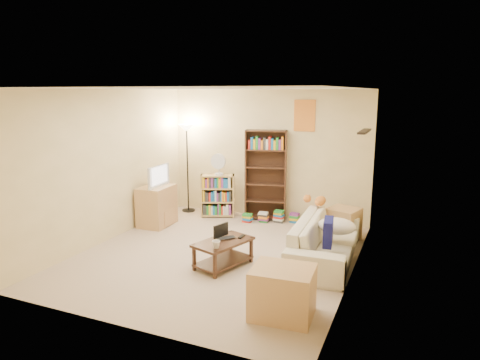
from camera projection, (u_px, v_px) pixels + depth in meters
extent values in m
plane|color=tan|center=(218.00, 254.00, 6.57)|extent=(4.50, 4.50, 0.00)
cube|color=beige|center=(267.00, 155.00, 8.35)|extent=(4.00, 0.04, 2.50)
cube|color=beige|center=(119.00, 214.00, 4.29)|extent=(4.00, 0.04, 2.50)
cube|color=beige|center=(109.00, 166.00, 7.08)|extent=(0.04, 4.50, 2.50)
cube|color=beige|center=(356.00, 186.00, 5.56)|extent=(0.04, 4.50, 2.50)
cube|color=silver|center=(216.00, 88.00, 6.06)|extent=(4.00, 4.50, 0.04)
cube|color=red|center=(305.00, 116.00, 7.91)|extent=(0.40, 0.02, 0.58)
cube|color=black|center=(364.00, 131.00, 6.64)|extent=(0.12, 0.80, 0.03)
imported|color=beige|center=(325.00, 240.00, 6.33)|extent=(2.14, 0.99, 0.60)
cube|color=#121452|center=(328.00, 232.00, 5.83)|extent=(0.18, 0.41, 0.36)
ellipsoid|color=silver|center=(337.00, 226.00, 6.28)|extent=(0.56, 0.40, 0.24)
ellipsoid|color=orange|center=(320.00, 201.00, 7.06)|extent=(0.39, 0.19, 0.16)
sphere|color=orange|center=(307.00, 199.00, 7.13)|extent=(0.13, 0.13, 0.13)
cube|color=#3B2317|center=(223.00, 242.00, 6.06)|extent=(0.72, 0.97, 0.04)
cube|color=#3B2317|center=(223.00, 261.00, 6.12)|extent=(0.69, 0.92, 0.03)
cube|color=#3B2317|center=(194.00, 258.00, 5.95)|extent=(0.04, 0.04, 0.38)
cube|color=#3B2317|center=(215.00, 265.00, 5.69)|extent=(0.04, 0.04, 0.38)
cube|color=#3B2317|center=(231.00, 243.00, 6.50)|extent=(0.04, 0.04, 0.38)
cube|color=#3B2317|center=(251.00, 250.00, 6.24)|extent=(0.04, 0.04, 0.38)
imported|color=black|center=(227.00, 239.00, 6.10)|extent=(0.46, 0.46, 0.02)
cube|color=white|center=(221.00, 230.00, 6.16)|extent=(0.10, 0.28, 0.19)
imported|color=silver|center=(216.00, 245.00, 5.76)|extent=(0.13, 0.13, 0.11)
cube|color=black|center=(242.00, 237.00, 6.20)|extent=(0.05, 0.15, 0.02)
cube|color=tan|center=(157.00, 206.00, 7.96)|extent=(0.52, 0.71, 0.74)
imported|color=black|center=(156.00, 176.00, 7.84)|extent=(0.69, 0.14, 0.40)
cube|color=#452C1A|center=(266.00, 175.00, 8.23)|extent=(0.82, 0.44, 1.74)
cube|color=tan|center=(218.00, 196.00, 8.51)|extent=(0.71, 0.49, 0.85)
cylinder|color=silver|center=(219.00, 174.00, 8.39)|extent=(0.17, 0.17, 0.04)
cylinder|color=silver|center=(219.00, 169.00, 8.37)|extent=(0.02, 0.02, 0.17)
cylinder|color=silver|center=(218.00, 161.00, 8.31)|extent=(0.30, 0.06, 0.30)
cylinder|color=black|center=(189.00, 210.00, 8.97)|extent=(0.27, 0.27, 0.03)
cylinder|color=black|center=(188.00, 171.00, 8.80)|extent=(0.03, 0.03, 1.70)
cone|color=#F8E5C1|center=(186.00, 128.00, 8.62)|extent=(0.31, 0.31, 0.13)
cube|color=tan|center=(343.00, 224.00, 7.19)|extent=(0.59, 0.59, 0.54)
cube|color=tan|center=(283.00, 292.00, 4.72)|extent=(0.71, 0.61, 0.56)
cube|color=red|center=(247.00, 218.00, 8.18)|extent=(0.19, 0.15, 0.17)
cube|color=#1966B2|center=(263.00, 217.00, 8.18)|extent=(0.19, 0.15, 0.20)
cube|color=gold|center=(279.00, 216.00, 8.17)|extent=(0.19, 0.15, 0.24)
cube|color=#268C33|center=(295.00, 218.00, 8.17)|extent=(0.19, 0.15, 0.18)
cube|color=#7F338C|center=(310.00, 217.00, 8.17)|extent=(0.19, 0.15, 0.22)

